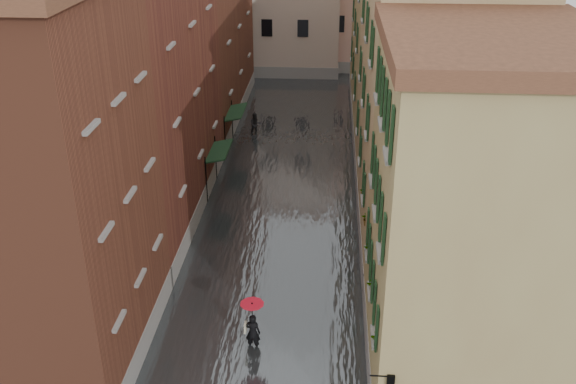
% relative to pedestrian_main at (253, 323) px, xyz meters
% --- Properties ---
extents(ground, '(120.00, 120.00, 0.00)m').
position_rel_pedestrian_main_xyz_m(ground, '(0.17, 1.44, -1.22)').
color(ground, slate).
rests_on(ground, ground).
extents(floodwater, '(10.00, 60.00, 0.20)m').
position_rel_pedestrian_main_xyz_m(floodwater, '(0.17, 14.44, -1.12)').
color(floodwater, '#414548').
rests_on(floodwater, ground).
extents(building_left_near, '(6.00, 8.00, 13.00)m').
position_rel_pedestrian_main_xyz_m(building_left_near, '(-6.83, -0.56, 5.28)').
color(building_left_near, brown).
rests_on(building_left_near, ground).
extents(building_left_mid, '(6.00, 14.00, 12.50)m').
position_rel_pedestrian_main_xyz_m(building_left_mid, '(-6.83, 10.44, 5.03)').
color(building_left_mid, brown).
rests_on(building_left_mid, ground).
extents(building_left_far, '(6.00, 16.00, 14.00)m').
position_rel_pedestrian_main_xyz_m(building_left_far, '(-6.83, 25.44, 5.78)').
color(building_left_far, brown).
rests_on(building_left_far, ground).
extents(building_right_near, '(6.00, 8.00, 11.50)m').
position_rel_pedestrian_main_xyz_m(building_right_near, '(7.17, -0.56, 4.53)').
color(building_right_near, '#967F4D').
rests_on(building_right_near, ground).
extents(building_right_mid, '(6.00, 14.00, 13.00)m').
position_rel_pedestrian_main_xyz_m(building_right_mid, '(7.17, 10.44, 5.28)').
color(building_right_mid, tan).
rests_on(building_right_mid, ground).
extents(building_right_far, '(6.00, 16.00, 11.50)m').
position_rel_pedestrian_main_xyz_m(building_right_far, '(7.17, 25.44, 4.53)').
color(building_right_far, '#967F4D').
rests_on(building_right_far, ground).
extents(awning_near, '(1.09, 3.01, 2.80)m').
position_rel_pedestrian_main_xyz_m(awning_near, '(-3.32, 12.90, 1.24)').
color(awning_near, '#17341C').
rests_on(awning_near, ground).
extents(awning_far, '(1.09, 3.09, 2.80)m').
position_rel_pedestrian_main_xyz_m(awning_far, '(-3.32, 19.25, 1.25)').
color(awning_far, '#17341C').
rests_on(awning_far, ground).
extents(wall_lantern, '(0.71, 0.22, 0.35)m').
position_rel_pedestrian_main_xyz_m(wall_lantern, '(4.50, -4.56, 1.78)').
color(wall_lantern, black).
rests_on(wall_lantern, ground).
extents(window_planters, '(0.59, 10.91, 0.84)m').
position_rel_pedestrian_main_xyz_m(window_planters, '(4.29, 2.03, 2.29)').
color(window_planters, brown).
rests_on(window_planters, ground).
extents(pedestrian_main, '(0.87, 0.87, 2.06)m').
position_rel_pedestrian_main_xyz_m(pedestrian_main, '(0.00, 0.00, 0.00)').
color(pedestrian_main, black).
rests_on(pedestrian_main, ground).
extents(pedestrian_far, '(0.95, 0.85, 1.60)m').
position_rel_pedestrian_main_xyz_m(pedestrian_far, '(-2.38, 21.75, -0.42)').
color(pedestrian_far, black).
rests_on(pedestrian_far, ground).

